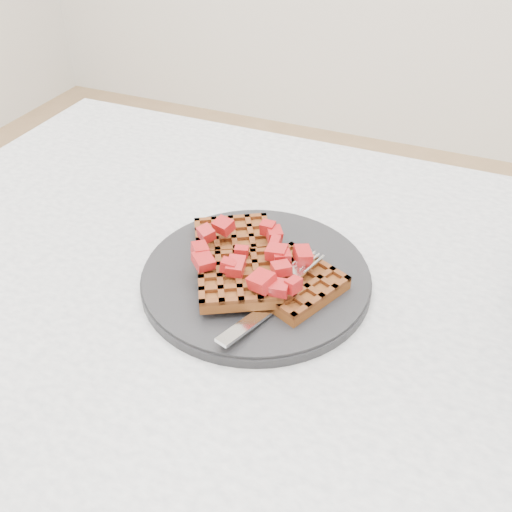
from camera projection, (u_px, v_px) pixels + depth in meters
name	position (u px, v px, depth m)	size (l,w,h in m)	color
table	(295.00, 363.00, 0.74)	(1.20, 0.80, 0.75)	silver
plate	(256.00, 277.00, 0.69)	(0.28, 0.28, 0.02)	black
waffles	(255.00, 266.00, 0.68)	(0.22, 0.20, 0.03)	brown
strawberry_pile	(256.00, 246.00, 0.66)	(0.15, 0.15, 0.02)	#8A0308
fork	(279.00, 298.00, 0.64)	(0.02, 0.18, 0.02)	silver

